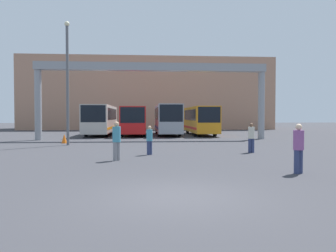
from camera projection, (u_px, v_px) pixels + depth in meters
ground_plane at (176, 197)px, 8.47m from camera, size 200.00×200.00×0.00m
building_backdrop at (148, 95)px, 56.28m from camera, size 40.16×12.00×11.48m
overhead_gantry at (153, 78)px, 29.37m from camera, size 20.69×0.80×6.88m
bus_slot_0 at (101, 118)px, 36.88m from camera, size 2.60×11.61×3.27m
bus_slot_1 at (134, 119)px, 36.44m from camera, size 2.58×10.15×3.09m
bus_slot_2 at (167, 118)px, 37.05m from camera, size 2.50×10.84×3.35m
bus_slot_3 at (200, 119)px, 37.10m from camera, size 2.45×10.37×3.13m
pedestrian_far_center at (117, 140)px, 15.39m from camera, size 0.38×0.38×1.84m
pedestrian_mid_left at (251, 137)px, 18.78m from camera, size 0.35×0.35×1.71m
pedestrian_mid_right at (149, 139)px, 17.72m from camera, size 0.33×0.33×1.58m
pedestrian_near_right at (299, 147)px, 11.90m from camera, size 0.38×0.38×1.81m
traffic_cone at (64, 139)px, 25.38m from camera, size 0.43×0.43×0.73m
lamp_post at (67, 78)px, 23.54m from camera, size 0.36×0.36×8.90m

